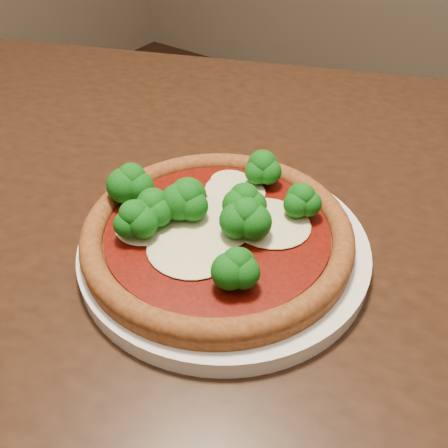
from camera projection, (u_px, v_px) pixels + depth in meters
The scene contains 3 objects.
dining_table at pixel (192, 268), 0.62m from camera, with size 1.49×1.28×0.75m.
plate at pixel (224, 248), 0.50m from camera, with size 0.29×0.29×0.02m, color white.
pizza at pixel (215, 225), 0.48m from camera, with size 0.26×0.26×0.06m.
Camera 1 is at (0.10, -0.22, 1.10)m, focal length 40.00 mm.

